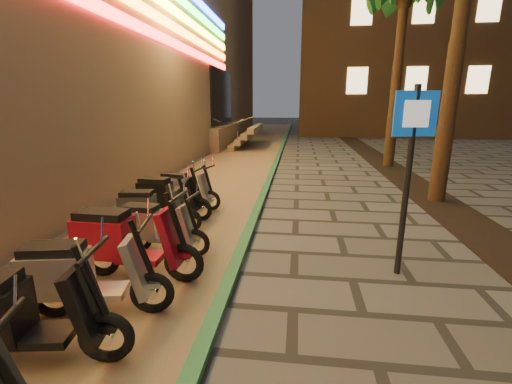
# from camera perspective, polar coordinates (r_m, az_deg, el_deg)

# --- Properties ---
(parking_strip) EXTENTS (3.40, 60.00, 0.01)m
(parking_strip) POSITION_cam_1_polar(r_m,az_deg,el_deg) (12.56, -5.08, 3.29)
(parking_strip) COLOR #8C7251
(parking_strip) RESTS_ON ground
(green_curb) EXTENTS (0.18, 60.00, 0.10)m
(green_curb) POSITION_cam_1_polar(r_m,az_deg,el_deg) (12.31, 2.69, 3.32)
(green_curb) COLOR #2A7041
(green_curb) RESTS_ON ground
(planting_strip) EXTENTS (1.20, 40.00, 0.02)m
(planting_strip) POSITION_cam_1_polar(r_m,az_deg,el_deg) (8.28, 32.51, -4.93)
(planting_strip) COLOR black
(planting_strip) RESTS_ON ground
(palm_d) EXTENTS (2.97, 3.02, 7.16)m
(palm_d) POSITION_cam_1_polar(r_m,az_deg,el_deg) (14.92, 23.45, 27.03)
(palm_d) COLOR #472D19
(palm_d) RESTS_ON ground
(pedestrian_sign) EXTENTS (0.59, 0.15, 2.69)m
(pedestrian_sign) POSITION_cam_1_polar(r_m,az_deg,el_deg) (5.12, 24.33, 5.37)
(pedestrian_sign) COLOR black
(pedestrian_sign) RESTS_ON ground
(scooter_5) EXTENTS (1.75, 0.72, 1.23)m
(scooter_5) POSITION_cam_1_polar(r_m,az_deg,el_deg) (4.07, -35.34, -16.39)
(scooter_5) COLOR black
(scooter_5) RESTS_ON ground
(scooter_6) EXTENTS (1.69, 0.75, 1.19)m
(scooter_6) POSITION_cam_1_polar(r_m,az_deg,el_deg) (4.54, -27.28, -12.34)
(scooter_6) COLOR black
(scooter_6) RESTS_ON ground
(scooter_7) EXTENTS (1.85, 0.65, 1.30)m
(scooter_7) POSITION_cam_1_polar(r_m,az_deg,el_deg) (5.22, -21.26, -7.60)
(scooter_7) COLOR black
(scooter_7) RESTS_ON ground
(scooter_8) EXTENTS (1.53, 0.55, 1.07)m
(scooter_8) POSITION_cam_1_polar(r_m,az_deg,el_deg) (5.95, -16.57, -5.52)
(scooter_8) COLOR black
(scooter_8) RESTS_ON ground
(scooter_9) EXTENTS (1.56, 0.62, 1.10)m
(scooter_9) POSITION_cam_1_polar(r_m,az_deg,el_deg) (6.87, -17.20, -2.77)
(scooter_9) COLOR black
(scooter_9) RESTS_ON ground
(scooter_10) EXTENTS (1.65, 0.60, 1.16)m
(scooter_10) POSITION_cam_1_polar(r_m,az_deg,el_deg) (7.65, -14.77, -0.64)
(scooter_10) COLOR black
(scooter_10) RESTS_ON ground
(scooter_11) EXTENTS (1.53, 0.69, 1.08)m
(scooter_11) POSITION_cam_1_polar(r_m,az_deg,el_deg) (8.37, -12.01, 0.56)
(scooter_11) COLOR black
(scooter_11) RESTS_ON ground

